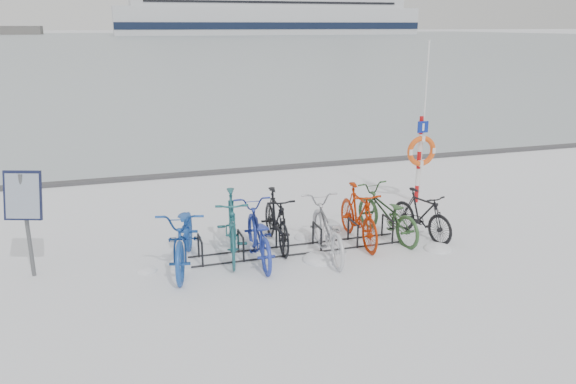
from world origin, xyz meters
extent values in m
plane|color=white|center=(0.00, 0.00, 0.00)|extent=(900.00, 900.00, 0.00)
cube|color=#A9B5BE|center=(0.00, 155.00, 0.01)|extent=(400.00, 298.00, 0.02)
cube|color=#3F3F42|center=(0.00, 5.90, 0.05)|extent=(400.00, 0.25, 0.10)
cylinder|color=black|center=(-1.80, -0.22, 0.22)|extent=(0.04, 0.04, 0.44)
cylinder|color=black|center=(-1.80, 0.22, 0.22)|extent=(0.04, 0.04, 0.44)
cylinder|color=black|center=(-1.80, 0.00, 0.44)|extent=(0.04, 0.44, 0.04)
cylinder|color=black|center=(-1.08, -0.22, 0.22)|extent=(0.04, 0.04, 0.44)
cylinder|color=black|center=(-1.08, 0.22, 0.22)|extent=(0.04, 0.04, 0.44)
cylinder|color=black|center=(-1.08, 0.00, 0.44)|extent=(0.04, 0.44, 0.04)
cylinder|color=black|center=(-0.36, -0.22, 0.22)|extent=(0.04, 0.04, 0.44)
cylinder|color=black|center=(-0.36, 0.22, 0.22)|extent=(0.04, 0.04, 0.44)
cylinder|color=black|center=(-0.36, 0.00, 0.44)|extent=(0.04, 0.44, 0.04)
cylinder|color=black|center=(0.36, -0.22, 0.22)|extent=(0.04, 0.04, 0.44)
cylinder|color=black|center=(0.36, 0.22, 0.22)|extent=(0.04, 0.04, 0.44)
cylinder|color=black|center=(0.36, 0.00, 0.44)|extent=(0.04, 0.44, 0.04)
cylinder|color=black|center=(1.08, -0.22, 0.22)|extent=(0.04, 0.04, 0.44)
cylinder|color=black|center=(1.08, 0.22, 0.22)|extent=(0.04, 0.04, 0.44)
cylinder|color=black|center=(1.08, 0.00, 0.44)|extent=(0.04, 0.44, 0.04)
cylinder|color=black|center=(1.80, -0.22, 0.22)|extent=(0.04, 0.04, 0.44)
cylinder|color=black|center=(1.80, 0.22, 0.22)|extent=(0.04, 0.04, 0.44)
cylinder|color=black|center=(1.80, 0.00, 0.44)|extent=(0.04, 0.44, 0.04)
cylinder|color=black|center=(0.00, -0.22, 0.02)|extent=(4.00, 0.03, 0.03)
cylinder|color=black|center=(0.00, 0.22, 0.02)|extent=(4.00, 0.03, 0.03)
cylinder|color=#595B5E|center=(-4.52, 0.26, 0.87)|extent=(0.07, 0.07, 1.73)
cube|color=black|center=(-4.52, 0.23, 1.40)|extent=(0.64, 0.40, 0.78)
cube|color=#8C99AD|center=(-4.52, 0.19, 1.40)|extent=(0.56, 0.32, 0.70)
cylinder|color=#AF0E10|center=(3.55, 1.97, 0.20)|extent=(0.09, 0.09, 0.40)
cylinder|color=silver|center=(3.55, 1.97, 0.60)|extent=(0.09, 0.09, 0.40)
cylinder|color=#AF0E10|center=(3.55, 1.97, 1.01)|extent=(0.09, 0.09, 0.40)
cylinder|color=silver|center=(3.55, 1.97, 1.41)|extent=(0.09, 0.09, 0.40)
cylinder|color=#AF0E10|center=(3.55, 1.97, 1.81)|extent=(0.09, 0.09, 0.40)
torus|color=#EF5616|center=(3.55, 1.88, 1.24)|extent=(0.71, 0.12, 0.71)
cube|color=navy|center=(3.55, 1.89, 1.79)|extent=(0.26, 0.03, 0.26)
cylinder|color=silver|center=(3.64, 2.02, 1.83)|extent=(0.03, 0.03, 3.67)
cube|color=silver|center=(61.22, 224.21, 5.33)|extent=(124.30, 23.08, 10.65)
cube|color=black|center=(61.22, 212.62, 3.55)|extent=(124.30, 0.30, 2.66)
cube|color=black|center=(61.22, 235.80, 3.55)|extent=(124.30, 0.30, 2.66)
cube|color=silver|center=(61.22, 224.21, 12.43)|extent=(110.98, 21.31, 3.55)
imported|color=#1C4A9F|center=(-2.06, -0.04, 0.57)|extent=(1.22, 2.30, 1.15)
imported|color=#1E5A61|center=(-1.20, 0.16, 0.59)|extent=(0.89, 2.04, 1.19)
imported|color=#2437A1|center=(-0.80, -0.15, 0.51)|extent=(0.77, 1.97, 1.01)
imported|color=black|center=(-0.31, 0.37, 0.54)|extent=(0.57, 1.81, 1.08)
imported|color=silver|center=(0.43, -0.31, 0.52)|extent=(0.86, 2.02, 1.03)
imported|color=#A92604|center=(1.22, 0.09, 0.56)|extent=(0.60, 1.88, 1.12)
imported|color=#2E522A|center=(1.86, 0.18, 0.51)|extent=(0.99, 2.01, 1.01)
imported|color=black|center=(2.53, 0.01, 0.48)|extent=(0.85, 1.64, 0.95)
ellipsoid|color=white|center=(-0.93, 0.47, 0.00)|extent=(0.47, 0.47, 0.16)
ellipsoid|color=white|center=(2.95, -0.03, 0.00)|extent=(0.46, 0.46, 0.16)
ellipsoid|color=white|center=(-2.73, -0.10, 0.00)|extent=(0.35, 0.35, 0.12)
ellipsoid|color=white|center=(0.31, 0.56, 0.00)|extent=(0.41, 0.41, 0.14)
ellipsoid|color=white|center=(0.21, -0.52, 0.00)|extent=(0.61, 0.61, 0.21)
ellipsoid|color=white|center=(2.48, -0.72, 0.00)|extent=(0.53, 0.53, 0.19)
ellipsoid|color=white|center=(0.94, 0.79, 0.00)|extent=(0.45, 0.45, 0.16)
camera|label=1|loc=(-3.02, -9.11, 3.98)|focal=35.00mm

